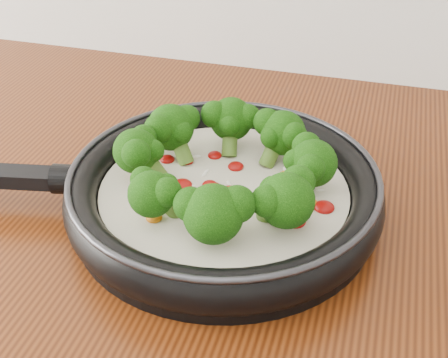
# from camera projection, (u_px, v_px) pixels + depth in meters

# --- Properties ---
(skillet) EXTENTS (0.59, 0.43, 0.11)m
(skillet) POSITION_uv_depth(u_px,v_px,m) (222.00, 187.00, 0.68)
(skillet) COLOR black
(skillet) RESTS_ON counter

